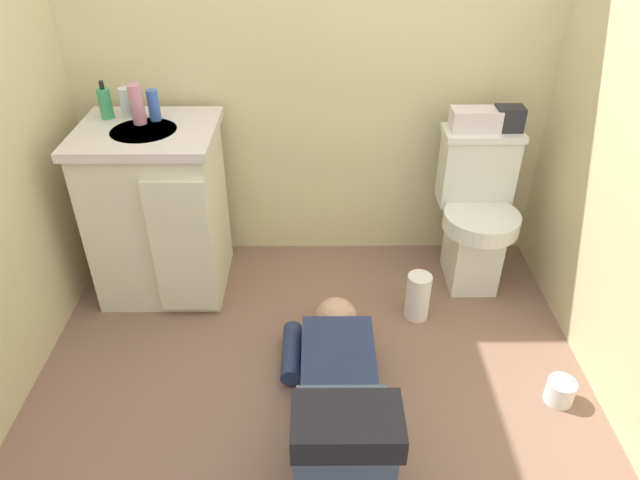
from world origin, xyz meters
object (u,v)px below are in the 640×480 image
(tissue_box, at_px, (475,120))
(toilet_paper_roll, at_px, (560,391))
(toiletry_bag, at_px, (509,118))
(bottle_clear, at_px, (127,102))
(person_plumber, at_px, (339,397))
(soap_dispenser, at_px, (105,103))
(bottle_blue, at_px, (154,105))
(faucet, at_px, (151,105))
(bottle_pink, at_px, (137,104))
(vanity_cabinet, at_px, (159,210))
(paper_towel_roll, at_px, (418,296))
(toilet, at_px, (476,212))

(tissue_box, bearing_deg, toilet_paper_roll, -75.87)
(toiletry_bag, relative_size, bottle_clear, 0.98)
(person_plumber, height_order, soap_dispenser, soap_dispenser)
(bottle_blue, bearing_deg, bottle_clear, 159.87)
(person_plumber, xyz_separation_m, toilet_paper_roll, (0.87, 0.13, -0.13))
(faucet, height_order, bottle_clear, bottle_clear)
(faucet, height_order, person_plumber, faucet)
(soap_dispenser, distance_m, bottle_clear, 0.09)
(person_plumber, xyz_separation_m, bottle_pink, (-0.84, 0.97, 0.73))
(bottle_pink, distance_m, toilet_paper_roll, 2.09)
(vanity_cabinet, distance_m, bottle_clear, 0.50)
(paper_towel_roll, bearing_deg, bottle_pink, 165.19)
(vanity_cabinet, distance_m, toilet_paper_roll, 1.88)
(person_plumber, relative_size, soap_dispenser, 6.42)
(bottle_clear, distance_m, paper_towel_roll, 1.56)
(person_plumber, distance_m, soap_dispenser, 1.60)
(faucet, xyz_separation_m, paper_towel_roll, (1.19, -0.41, -0.76))
(tissue_box, distance_m, toilet_paper_roll, 1.21)
(toiletry_bag, distance_m, bottle_blue, 1.57)
(soap_dispenser, relative_size, bottle_blue, 1.23)
(toiletry_bag, xyz_separation_m, bottle_pink, (-1.63, -0.09, 0.10))
(vanity_cabinet, height_order, person_plumber, vanity_cabinet)
(person_plumber, bearing_deg, paper_towel_roll, 59.20)
(bottle_blue, distance_m, paper_towel_roll, 1.45)
(tissue_box, xyz_separation_m, bottle_clear, (-1.55, 0.00, 0.08))
(bottle_clear, bearing_deg, bottle_pink, -50.45)
(faucet, bearing_deg, toilet_paper_roll, -28.58)
(person_plumber, relative_size, bottle_clear, 8.44)
(vanity_cabinet, height_order, bottle_pink, bottle_pink)
(vanity_cabinet, height_order, tissue_box, tissue_box)
(bottle_pink, bearing_deg, bottle_clear, 129.55)
(vanity_cabinet, distance_m, toiletry_bag, 1.65)
(person_plumber, bearing_deg, toiletry_bag, 53.17)
(bottle_clear, relative_size, bottle_blue, 0.94)
(bottle_pink, distance_m, paper_towel_roll, 1.49)
(vanity_cabinet, height_order, toilet_paper_roll, vanity_cabinet)
(bottle_clear, xyz_separation_m, bottle_pink, (0.07, -0.09, 0.02))
(toilet, bearing_deg, soap_dispenser, 177.65)
(tissue_box, bearing_deg, bottle_pink, -176.68)
(faucet, distance_m, bottle_blue, 0.06)
(soap_dispenser, bearing_deg, paper_towel_roll, -15.68)
(bottle_clear, bearing_deg, faucet, -1.13)
(vanity_cabinet, relative_size, tissue_box, 3.73)
(toilet, bearing_deg, toiletry_bag, 40.77)
(toilet, xyz_separation_m, bottle_clear, (-1.60, 0.09, 0.52))
(vanity_cabinet, bearing_deg, toiletry_bag, 5.28)
(bottle_blue, distance_m, toilet_paper_roll, 2.05)
(bottle_pink, relative_size, toilet_paper_roll, 1.55)
(toilet, xyz_separation_m, tissue_box, (-0.04, 0.09, 0.43))
(toiletry_bag, bearing_deg, paper_towel_roll, -134.65)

